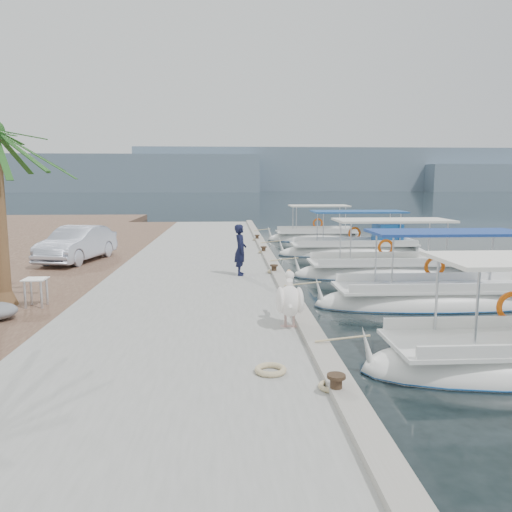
{
  "coord_description": "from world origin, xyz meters",
  "views": [
    {
      "loc": [
        -1.94,
        -15.46,
        3.64
      ],
      "look_at": [
        -1.0,
        1.06,
        1.2
      ],
      "focal_mm": 35.0,
      "sensor_mm": 36.0,
      "label": 1
    }
  ],
  "objects": [
    {
      "name": "ground",
      "position": [
        0.0,
        0.0,
        0.0
      ],
      "size": [
        400.0,
        400.0,
        0.0
      ],
      "primitive_type": "plane",
      "color": "black",
      "rests_on": "ground"
    },
    {
      "name": "parked_car",
      "position": [
        -7.98,
        4.76,
        1.2
      ],
      "size": [
        2.35,
        4.5,
        1.41
      ],
      "primitive_type": "imported",
      "rotation": [
        0.0,
        0.0,
        -0.21
      ],
      "color": "silver",
      "rests_on": "cobblestone_strip"
    },
    {
      "name": "concrete_quay",
      "position": [
        -3.0,
        5.0,
        0.25
      ],
      "size": [
        6.0,
        40.0,
        0.5
      ],
      "primitive_type": "cube",
      "color": "gray",
      "rests_on": "ground"
    },
    {
      "name": "quay_curb",
      "position": [
        -0.22,
        5.0,
        0.56
      ],
      "size": [
        0.44,
        40.0,
        0.12
      ],
      "primitive_type": "cube",
      "color": "gray",
      "rests_on": "concrete_quay"
    },
    {
      "name": "fishing_caique_c",
      "position": [
        4.28,
        3.54,
        0.12
      ],
      "size": [
        7.38,
        2.29,
        2.83
      ],
      "color": "white",
      "rests_on": "ground"
    },
    {
      "name": "folding_table",
      "position": [
        -6.84,
        -2.74,
        1.02
      ],
      "size": [
        0.55,
        0.55,
        0.73
      ],
      "color": "silver",
      "rests_on": "cobblestone_strip"
    },
    {
      "name": "rope_coil",
      "position": [
        -1.24,
        -7.54,
        0.55
      ],
      "size": [
        0.54,
        0.54,
        0.1
      ],
      "primitive_type": "torus",
      "color": "#C6B284",
      "rests_on": "concrete_quay"
    },
    {
      "name": "fisherman",
      "position": [
        -1.52,
        1.36,
        1.37
      ],
      "size": [
        0.43,
        0.64,
        1.74
      ],
      "primitive_type": "imported",
      "rotation": [
        0.0,
        0.0,
        1.55
      ],
      "color": "black",
      "rests_on": "concrete_quay"
    },
    {
      "name": "pelican",
      "position": [
        -0.6,
        -4.86,
        1.11
      ],
      "size": [
        0.6,
        1.52,
        1.18
      ],
      "color": "tan",
      "rests_on": "concrete_quay"
    },
    {
      "name": "fishing_caique_e",
      "position": [
        3.67,
        15.82,
        0.13
      ],
      "size": [
        6.15,
        2.24,
        2.83
      ],
      "color": "white",
      "rests_on": "ground"
    },
    {
      "name": "mooring_bollards",
      "position": [
        -0.35,
        1.5,
        0.69
      ],
      "size": [
        0.28,
        20.28,
        0.33
      ],
      "color": "black",
      "rests_on": "concrete_quay"
    },
    {
      "name": "fishing_caique_b",
      "position": [
        4.31,
        -1.21,
        0.12
      ],
      "size": [
        7.45,
        2.13,
        2.83
      ],
      "color": "white",
      "rests_on": "ground"
    },
    {
      "name": "fishing_caique_d",
      "position": [
        4.55,
        9.34,
        0.19
      ],
      "size": [
        7.71,
        2.19,
        2.83
      ],
      "color": "white",
      "rests_on": "ground"
    },
    {
      "name": "distant_hills",
      "position": [
        29.61,
        201.49,
        7.61
      ],
      "size": [
        330.0,
        60.0,
        18.0
      ],
      "color": "slate",
      "rests_on": "ground"
    },
    {
      "name": "cobblestone_strip",
      "position": [
        -8.0,
        5.0,
        0.25
      ],
      "size": [
        4.0,
        40.0,
        0.5
      ],
      "primitive_type": "cube",
      "color": "brown",
      "rests_on": "ground"
    }
  ]
}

